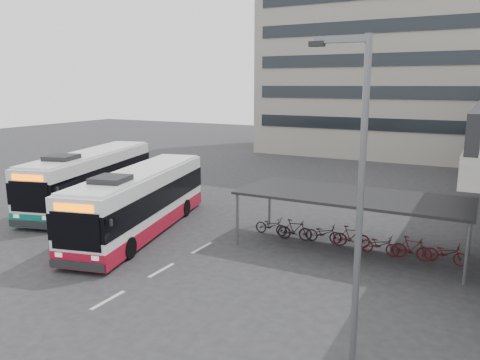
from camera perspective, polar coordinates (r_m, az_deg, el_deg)
The scene contains 10 objects.
ground at distance 23.04m, azimuth -9.97°, elevation -7.15°, with size 120.00×120.00×0.00m, color #28282B.
bike_shelter at distance 21.58m, azimuth 13.32°, elevation -4.81°, with size 10.00×4.00×2.54m.
office_block at distance 53.89m, azimuth 20.68°, elevation 16.36°, with size 30.00×15.00×25.00m, color gray.
road_markings at distance 19.37m, azimuth -9.56°, elevation -10.79°, with size 0.15×7.60×0.01m.
bus_main at distance 24.00m, azimuth -11.99°, elevation -2.56°, with size 5.21×11.71×3.39m.
bus_teal at distance 30.40m, azimuth -17.68°, elevation 0.21°, with size 5.60×12.08×3.50m.
pedestrian at distance 27.04m, azimuth -9.47°, elevation -2.40°, with size 0.63×0.42×1.74m, color black.
lamp_post at distance 11.69m, azimuth 14.01°, elevation -1.13°, with size 1.49×0.24×8.46m.
sign_totem_mid at distance 34.19m, azimuth -21.99°, elevation 0.65°, with size 0.57×0.21×2.61m.
sign_totem_north at distance 37.03m, azimuth -17.11°, elevation 1.88°, with size 0.58×0.34×2.76m.
Camera 1 is at (13.59, -17.10, 7.32)m, focal length 35.00 mm.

